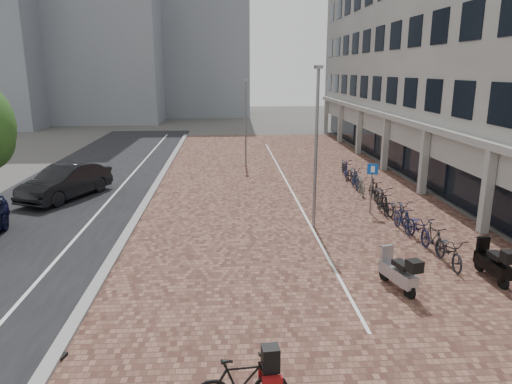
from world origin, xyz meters
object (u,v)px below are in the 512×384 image
at_px(car_dark, 66,182).
at_px(parking_sign, 372,181).
at_px(hero_bike, 241,383).
at_px(scooter_front, 398,271).
at_px(scooter_mid, 493,262).

height_order(car_dark, parking_sign, parking_sign).
distance_m(car_dark, hero_bike, 17.72).
xyz_separation_m(scooter_front, scooter_mid, (3.10, 0.44, 0.01)).
xyz_separation_m(scooter_mid, parking_sign, (-1.63, 7.09, 0.88)).
relative_size(hero_bike, scooter_front, 1.06).
bearing_deg(parking_sign, scooter_front, -81.67).
bearing_deg(hero_bike, scooter_front, -49.90).
distance_m(car_dark, scooter_front, 16.94).
bearing_deg(parking_sign, hero_bike, -97.36).
bearing_deg(parking_sign, car_dark, -174.09).
bearing_deg(hero_bike, scooter_mid, -61.53).
relative_size(car_dark, scooter_front, 2.94).
xyz_separation_m(hero_bike, scooter_front, (4.71, 4.74, 0.03)).
bearing_deg(scooter_mid, car_dark, 145.07).
distance_m(hero_bike, parking_sign, 13.77).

